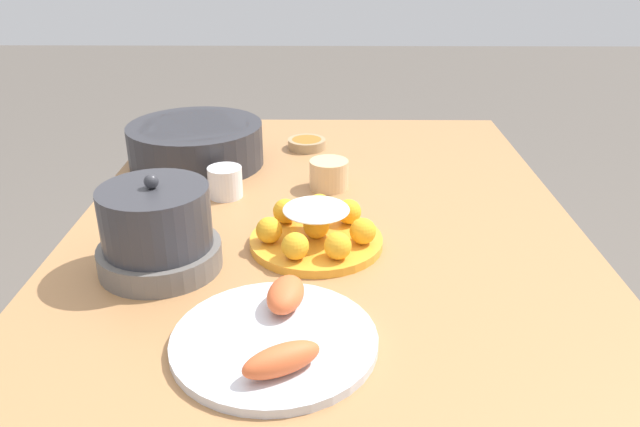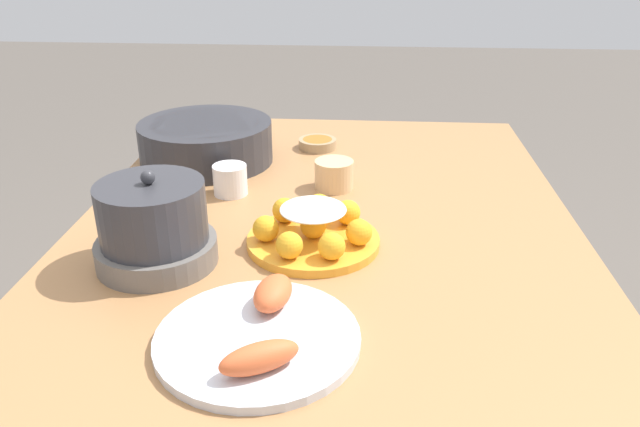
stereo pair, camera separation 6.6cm
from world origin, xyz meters
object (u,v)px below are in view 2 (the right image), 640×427
(cup_far, at_px, (230,180))
(sauce_bowl, at_px, (317,143))
(cake_plate, at_px, (313,231))
(seafood_platter, at_px, (260,334))
(warming_pot, at_px, (154,226))
(dining_table, at_px, (326,259))
(serving_bowl, at_px, (206,141))
(cup_near, at_px, (334,175))

(cup_far, bearing_deg, sauce_bowl, -27.65)
(cake_plate, xyz_separation_m, seafood_platter, (-0.30, 0.05, -0.02))
(seafood_platter, height_order, cup_far, cup_far)
(sauce_bowl, xyz_separation_m, warming_pot, (-0.62, 0.23, 0.06))
(cake_plate, bearing_deg, warming_pot, 107.64)
(dining_table, xyz_separation_m, sauce_bowl, (0.44, 0.05, 0.10))
(sauce_bowl, distance_m, warming_pot, 0.67)
(dining_table, relative_size, warming_pot, 6.67)
(dining_table, relative_size, serving_bowl, 4.31)
(cake_plate, relative_size, warming_pot, 1.17)
(cake_plate, bearing_deg, serving_bowl, 35.43)
(sauce_bowl, distance_m, cup_far, 0.36)
(serving_bowl, distance_m, cup_near, 0.35)
(cup_near, height_order, warming_pot, warming_pot)
(dining_table, xyz_separation_m, warming_pot, (-0.19, 0.28, 0.16))
(seafood_platter, bearing_deg, serving_bowl, 19.01)
(cake_plate, distance_m, warming_pot, 0.28)
(dining_table, xyz_separation_m, cup_near, (0.17, -0.01, 0.12))
(serving_bowl, height_order, cup_near, serving_bowl)
(dining_table, distance_m, warming_pot, 0.37)
(dining_table, distance_m, sauce_bowl, 0.45)
(serving_bowl, xyz_separation_m, seafood_platter, (-0.72, -0.25, -0.04))
(sauce_bowl, distance_m, cup_near, 0.27)
(cup_far, distance_m, warming_pot, 0.32)
(dining_table, distance_m, seafood_platter, 0.42)
(cup_far, bearing_deg, serving_bowl, 26.70)
(cake_plate, height_order, cup_near, cake_plate)
(seafood_platter, bearing_deg, cup_far, 15.89)
(cup_far, height_order, warming_pot, warming_pot)
(warming_pot, bearing_deg, sauce_bowl, -20.39)
(serving_bowl, relative_size, cup_far, 4.39)
(warming_pot, bearing_deg, seafood_platter, -134.91)
(sauce_bowl, relative_size, cup_far, 1.34)
(serving_bowl, xyz_separation_m, warming_pot, (-0.50, -0.03, 0.02))
(sauce_bowl, bearing_deg, seafood_platter, 178.81)
(cup_far, bearing_deg, cup_near, -77.70)
(seafood_platter, bearing_deg, dining_table, -9.67)
(seafood_platter, height_order, cup_near, cup_near)
(cup_near, height_order, cup_far, cup_far)
(cup_near, bearing_deg, dining_table, 177.82)
(dining_table, distance_m, cake_plate, 0.15)
(cup_near, xyz_separation_m, warming_pot, (-0.36, 0.29, 0.04))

